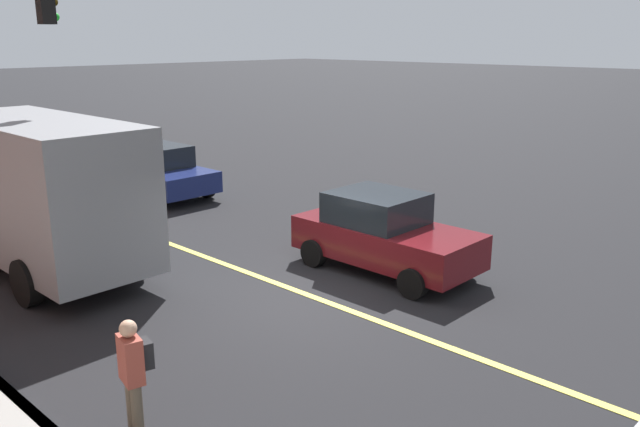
{
  "coord_description": "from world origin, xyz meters",
  "views": [
    {
      "loc": [
        -8.16,
        8.31,
        4.82
      ],
      "look_at": [
        -0.69,
        0.46,
        1.87
      ],
      "focal_mm": 36.54,
      "sensor_mm": 36.0,
      "label": 1
    }
  ],
  "objects_px": {
    "car_maroon": "(384,233)",
    "car_navy": "(153,171)",
    "truck_gray": "(23,187)",
    "pedestrian_with_backpack": "(134,371)"
  },
  "relations": [
    {
      "from": "car_maroon",
      "to": "truck_gray",
      "type": "height_order",
      "value": "truck_gray"
    },
    {
      "from": "truck_gray",
      "to": "pedestrian_with_backpack",
      "type": "distance_m",
      "value": 7.75
    },
    {
      "from": "car_navy",
      "to": "truck_gray",
      "type": "distance_m",
      "value": 6.51
    },
    {
      "from": "truck_gray",
      "to": "pedestrian_with_backpack",
      "type": "relative_size",
      "value": 5.12
    },
    {
      "from": "car_maroon",
      "to": "pedestrian_with_backpack",
      "type": "bearing_deg",
      "value": 102.79
    },
    {
      "from": "car_maroon",
      "to": "car_navy",
      "type": "relative_size",
      "value": 0.88
    },
    {
      "from": "pedestrian_with_backpack",
      "to": "car_navy",
      "type": "bearing_deg",
      "value": -33.39
    },
    {
      "from": "car_maroon",
      "to": "car_navy",
      "type": "xyz_separation_m",
      "value": [
        9.46,
        -0.41,
        -0.04
      ]
    },
    {
      "from": "car_navy",
      "to": "pedestrian_with_backpack",
      "type": "height_order",
      "value": "pedestrian_with_backpack"
    },
    {
      "from": "truck_gray",
      "to": "pedestrian_with_backpack",
      "type": "xyz_separation_m",
      "value": [
        -7.47,
        1.88,
        -0.79
      ]
    }
  ]
}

